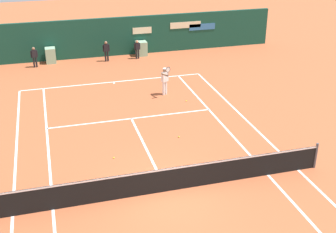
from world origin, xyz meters
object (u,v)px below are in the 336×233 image
Objects in this scene: tennis_ball_near_service_line at (179,137)px; tennis_ball_mid_court at (114,158)px; ball_kid_centre_post at (137,48)px; tennis_ball_by_sideline at (186,101)px; player_on_baseline at (165,79)px; ball_kid_right_post at (34,56)px; ball_kid_left_post at (106,50)px.

tennis_ball_mid_court is at bearing -161.23° from tennis_ball_near_service_line.
tennis_ball_by_sideline is (0.89, -8.04, -0.71)m from ball_kid_centre_post.
player_on_baseline is at bearing 82.88° from ball_kid_centre_post.
ball_kid_centre_post is 8.12m from tennis_ball_by_sideline.
tennis_ball_mid_court is 1.00× the size of tennis_ball_by_sideline.
ball_kid_right_post is at bearing 102.67° from tennis_ball_mid_court.
ball_kid_centre_post is 18.90× the size of tennis_ball_by_sideline.
ball_kid_left_post is 1.03× the size of ball_kid_right_post.
tennis_ball_by_sideline is at bearing 99.53° from player_on_baseline.
player_on_baseline is 25.99× the size of tennis_ball_near_service_line.
tennis_ball_near_service_line is at bearing 96.99° from ball_kid_left_post.
tennis_ball_mid_court is (-3.86, -6.12, -0.89)m from player_on_baseline.
tennis_ball_by_sideline is (0.83, -1.21, -0.89)m from player_on_baseline.
ball_kid_right_post is (-6.71, -0.00, 0.03)m from ball_kid_centre_post.
tennis_ball_near_service_line is at bearing 107.00° from ball_kid_right_post.
ball_kid_centre_post reaches higher than tennis_ball_mid_court.
player_on_baseline is 25.99× the size of tennis_ball_by_sideline.
ball_kid_left_post is 20.18× the size of tennis_ball_by_sideline.
ball_kid_right_post is 13.30m from tennis_ball_mid_court.
player_on_baseline is 1.33× the size of ball_kid_right_post.
ball_kid_centre_post reaches higher than tennis_ball_by_sideline.
player_on_baseline is 6.84m from ball_kid_centre_post.
ball_kid_centre_post is at bearing -114.48° from player_on_baseline.
tennis_ball_mid_court is at bearing 32.80° from player_on_baseline.
tennis_ball_near_service_line is at bearing 79.02° from ball_kid_centre_post.
ball_kid_left_post is 20.18× the size of tennis_ball_near_service_line.
ball_kid_right_post reaches higher than tennis_ball_by_sideline.
tennis_ball_by_sideline is at bearing 46.33° from tennis_ball_mid_court.
ball_kid_left_post is at bearing -97.47° from player_on_baseline.
ball_kid_left_post is at bearing 82.51° from tennis_ball_mid_court.
ball_kid_centre_post is 2.10m from ball_kid_left_post.
ball_kid_right_post reaches higher than tennis_ball_mid_court.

